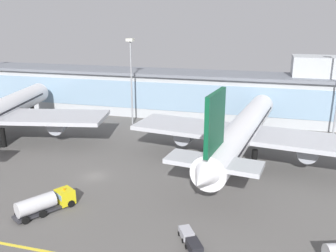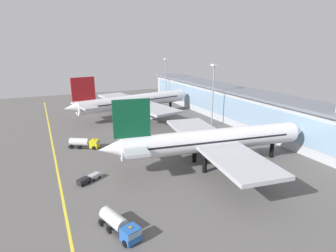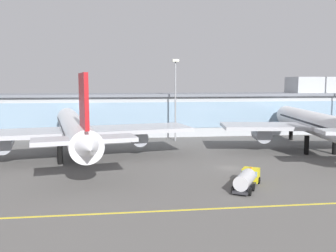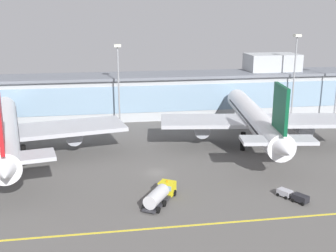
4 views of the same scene
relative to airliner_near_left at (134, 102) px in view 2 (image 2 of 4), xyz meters
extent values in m
plane|color=#5B5956|center=(30.56, -11.69, -6.57)|extent=(202.24, 202.24, 0.00)
cube|color=yellow|center=(30.56, -33.69, -6.57)|extent=(161.79, 0.50, 0.01)
cube|color=#ADB2B7|center=(30.56, 34.66, -0.50)|extent=(144.46, 12.00, 12.15)
cube|color=#84A3BC|center=(30.56, 28.61, 0.11)|extent=(138.68, 0.20, 7.78)
cube|color=slate|center=(30.56, 34.66, 5.98)|extent=(147.46, 14.00, 0.80)
cylinder|color=black|center=(-2.51, -3.95, -4.42)|extent=(1.10, 1.10, 4.31)
cylinder|color=black|center=(3.83, -2.69, -4.42)|extent=(1.10, 1.10, 4.31)
cylinder|color=black|center=(-3.73, 18.79, -4.42)|extent=(1.10, 1.10, 4.31)
cylinder|color=silver|center=(-0.10, 0.52, 0.16)|extent=(14.83, 49.12, 5.39)
cone|color=silver|center=(-5.19, 26.14, 0.16)|extent=(5.96, 5.75, 5.12)
cone|color=silver|center=(5.04, -25.36, 0.56)|extent=(5.65, 6.70, 4.58)
cube|color=#84A3BC|center=(-4.50, 22.64, 1.10)|extent=(4.70, 4.49, 1.62)
cube|color=black|center=(-0.10, 0.52, 0.56)|extent=(13.36, 41.44, 0.43)
cube|color=#B7BAC1|center=(-0.10, 0.52, -0.51)|extent=(52.11, 21.43, 0.86)
cylinder|color=#999EA8|center=(-14.40, -0.52, -2.64)|extent=(4.94, 6.98, 3.77)
cylinder|color=#999EA8|center=(13.50, 5.02, -2.64)|extent=(4.94, 6.98, 3.77)
cube|color=red|center=(4.10, -20.63, 7.16)|extent=(2.35, 8.78, 8.62)
cube|color=#B7BAC1|center=(4.10, -20.63, 0.97)|extent=(16.99, 8.45, 0.69)
cylinder|color=black|center=(52.11, -0.86, -4.42)|extent=(1.10, 1.10, 4.31)
cylinder|color=black|center=(58.51, -1.75, -4.42)|extent=(1.10, 1.10, 4.31)
cylinder|color=black|center=(58.20, 19.62, -4.42)|extent=(1.10, 1.10, 4.31)
cylinder|color=white|center=(55.81, 2.33, 0.16)|extent=(11.62, 46.23, 5.39)
cone|color=white|center=(59.18, 26.68, 0.16)|extent=(5.74, 5.51, 5.12)
cone|color=white|center=(52.41, -22.28, 0.57)|extent=(5.35, 6.50, 4.58)
cube|color=#84A3BC|center=(58.70, 23.26, 1.11)|extent=(4.52, 4.29, 1.62)
cube|color=black|center=(55.81, 2.33, 0.57)|extent=(10.67, 38.95, 0.43)
cube|color=#B7BAC1|center=(55.81, 2.33, -0.51)|extent=(45.13, 16.94, 0.86)
cylinder|color=#999EA8|center=(43.82, 5.66, -2.64)|extent=(4.55, 6.43, 3.77)
cylinder|color=#999EA8|center=(68.25, 2.28, -2.64)|extent=(4.55, 6.43, 3.77)
cube|color=#0C4C2D|center=(53.05, -17.68, 7.17)|extent=(1.77, 8.28, 8.62)
cube|color=#B7BAC1|center=(53.05, -17.68, 0.97)|extent=(14.65, 6.93, 0.69)
cylinder|color=black|center=(30.00, -21.57, -6.02)|extent=(0.83, 1.09, 1.10)
cylinder|color=black|center=(32.21, -22.94, -6.02)|extent=(0.83, 1.09, 1.10)
cylinder|color=black|center=(27.64, -25.40, -6.02)|extent=(0.83, 1.09, 1.10)
cylinder|color=black|center=(29.85, -26.77, -6.02)|extent=(0.83, 1.09, 1.10)
cylinder|color=black|center=(26.32, -27.55, -6.02)|extent=(0.83, 1.09, 1.10)
cylinder|color=black|center=(28.53, -28.91, -6.02)|extent=(0.83, 1.09, 1.10)
cube|color=#2D2D33|center=(28.84, -25.93, -6.12)|extent=(5.96, 7.66, 0.30)
cube|color=yellow|center=(30.96, -22.48, -5.17)|extent=(3.44, 3.36, 2.20)
cube|color=#84A3BC|center=(30.96, -22.48, -4.69)|extent=(3.40, 3.38, 0.88)
cylinder|color=silver|center=(28.56, -26.39, -4.82)|extent=(4.88, 5.96, 2.30)
cube|color=orange|center=(30.96, -22.48, -3.95)|extent=(0.30, 0.40, 0.20)
cylinder|color=black|center=(53.72, -29.36, -6.27)|extent=(0.48, 0.62, 0.60)
cylinder|color=black|center=(52.43, -30.13, -6.27)|extent=(0.48, 0.62, 0.60)
cylinder|color=black|center=(52.78, -27.80, -6.27)|extent=(0.48, 0.62, 0.60)
cylinder|color=black|center=(51.50, -28.57, -6.27)|extent=(0.48, 0.62, 0.60)
cube|color=black|center=(52.61, -28.97, -5.72)|extent=(2.63, 3.00, 1.10)
cylinder|color=black|center=(52.09, -26.64, -6.27)|extent=(0.46, 0.61, 0.60)
cylinder|color=black|center=(50.80, -27.42, -6.27)|extent=(0.46, 0.61, 0.60)
cylinder|color=black|center=(51.22, -25.20, -6.27)|extent=(0.46, 0.61, 0.60)
cylinder|color=black|center=(49.93, -25.98, -6.27)|extent=(0.46, 0.61, 0.60)
cube|color=#A8A8B2|center=(51.01, -26.31, -5.77)|extent=(2.52, 2.83, 1.00)
cube|color=#2D2D33|center=(51.78, -27.59, -6.12)|extent=(0.39, 0.57, 0.08)
cylinder|color=black|center=(74.58, -23.94, -6.02)|extent=(1.14, 0.63, 1.10)
cylinder|color=black|center=(75.40, -26.40, -6.02)|extent=(1.14, 0.63, 1.10)
cylinder|color=black|center=(70.31, -25.35, -6.02)|extent=(1.14, 0.63, 1.10)
cylinder|color=black|center=(71.13, -27.82, -6.02)|extent=(1.14, 0.63, 1.10)
cylinder|color=black|center=(67.92, -26.15, -6.02)|extent=(1.14, 0.63, 1.10)
cylinder|color=black|center=(68.74, -28.62, -6.02)|extent=(1.14, 0.63, 1.10)
cube|color=#2D2D33|center=(70.89, -26.53, -6.12)|extent=(7.91, 4.60, 0.30)
cube|color=#235BB2|center=(74.74, -25.25, -5.17)|extent=(3.04, 3.21, 2.20)
cube|color=#84A3BC|center=(74.74, -25.25, -4.69)|extent=(3.10, 3.14, 0.88)
cylinder|color=silver|center=(70.38, -26.70, -4.82)|extent=(6.02, 3.94, 2.30)
cube|color=orange|center=(74.74, -25.25, -3.95)|extent=(0.30, 0.40, 0.20)
cylinder|color=gray|center=(-25.22, 26.37, 4.42)|extent=(0.44, 0.44, 21.98)
cube|color=silver|center=(-25.22, 26.37, 15.76)|extent=(1.80, 1.80, 0.70)
cylinder|color=gray|center=(25.07, 22.39, 4.46)|extent=(0.44, 0.44, 22.06)
cube|color=silver|center=(25.07, 22.39, 15.84)|extent=(1.80, 1.80, 0.70)
camera|label=1|loc=(59.65, -66.81, 21.20)|focal=38.72mm
camera|label=2|loc=(109.96, -35.33, 22.62)|focal=29.72mm
camera|label=3|loc=(9.85, -79.39, 10.18)|focal=39.33mm
camera|label=4|loc=(20.23, -89.65, 24.63)|focal=45.16mm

